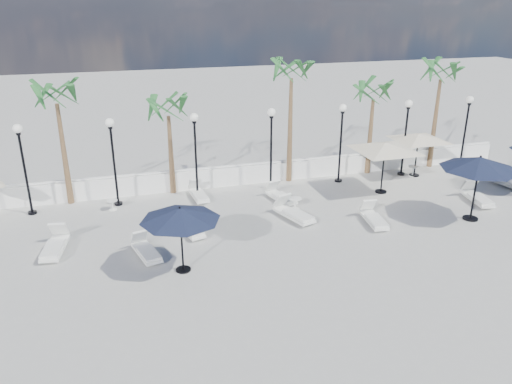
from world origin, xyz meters
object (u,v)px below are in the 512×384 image
object	(u,v)px
lounger_1	(190,228)
lounger_5	(281,196)
lounger_6	(374,218)
parasol_cream_sq_a	(385,143)
lounger_3	(146,250)
parasol_navy_mid	(480,164)
parasol_navy_left	(180,214)
lounger_8	(477,197)
parasol_cream_sq_b	(419,134)
lounger_2	(199,194)
lounger_7	(511,183)
lounger_4	(294,213)
lounger_0	(55,245)

from	to	relation	value
lounger_1	lounger_5	bearing A→B (deg)	11.83
lounger_6	parasol_cream_sq_a	xyz separation A→B (m)	(2.01, 2.99, 2.13)
lounger_3	lounger_6	world-z (taller)	lounger_6
parasol_navy_mid	parasol_navy_left	bearing A→B (deg)	-176.15
lounger_8	parasol_cream_sq_a	distance (m)	4.66
lounger_5	lounger_8	bearing A→B (deg)	-30.54
lounger_3	lounger_6	size ratio (longest dim) A/B	0.97
lounger_1	parasol_cream_sq_b	distance (m)	12.64
lounger_3	parasol_navy_mid	world-z (taller)	parasol_navy_mid
parasol_cream_sq_a	parasol_navy_mid	bearing A→B (deg)	-61.88
lounger_2	lounger_3	size ratio (longest dim) A/B	0.95
lounger_7	parasol_navy_mid	world-z (taller)	parasol_navy_mid
lounger_4	lounger_5	distance (m)	1.96
lounger_1	lounger_6	size ratio (longest dim) A/B	0.93
lounger_2	lounger_7	size ratio (longest dim) A/B	0.86
lounger_0	lounger_6	world-z (taller)	lounger_0
parasol_navy_left	lounger_6	bearing A→B (deg)	11.05
lounger_3	parasol_cream_sq_b	size ratio (longest dim) A/B	0.40
lounger_3	lounger_7	distance (m)	17.33
lounger_3	lounger_5	xyz separation A→B (m)	(6.18, 3.50, 0.01)
parasol_cream_sq_b	parasol_cream_sq_a	bearing A→B (deg)	-150.42
lounger_8	lounger_3	bearing A→B (deg)	-166.57
lounger_1	parasol_navy_mid	world-z (taller)	parasol_navy_mid
parasol_cream_sq_b	lounger_8	bearing A→B (deg)	-80.03
parasol_navy_left	lounger_5	bearing A→B (deg)	43.56
lounger_8	parasol_navy_left	xyz separation A→B (m)	(-13.37, -2.27, 1.79)
lounger_3	lounger_7	world-z (taller)	lounger_7
lounger_4	parasol_cream_sq_b	xyz separation A→B (m)	(7.72, 3.24, 1.94)
lounger_2	lounger_5	distance (m)	3.70
lounger_1	parasol_cream_sq_a	size ratio (longest dim) A/B	0.35
lounger_1	lounger_4	distance (m)	4.29
lounger_2	parasol_cream_sq_a	distance (m)	8.70
lounger_2	parasol_navy_mid	world-z (taller)	parasol_navy_mid
parasol_navy_mid	lounger_1	bearing A→B (deg)	170.28
lounger_5	lounger_8	distance (m)	8.67
lounger_3	lounger_7	xyz separation A→B (m)	(17.21, 2.02, 0.03)
lounger_8	parasol_navy_mid	xyz separation A→B (m)	(-1.47, -1.46, 2.14)
lounger_1	lounger_3	distance (m)	2.25
lounger_0	parasol_navy_mid	bearing A→B (deg)	2.29
parasol_navy_left	lounger_4	bearing A→B (deg)	30.14
lounger_6	lounger_5	bearing A→B (deg)	138.43
parasol_cream_sq_b	lounger_1	bearing A→B (deg)	-164.20
lounger_2	lounger_7	xyz separation A→B (m)	(14.50, -2.79, 0.03)
lounger_3	parasol_cream_sq_b	distance (m)	14.72
parasol_navy_mid	lounger_7	bearing A→B (deg)	31.08
lounger_5	parasol_navy_mid	bearing A→B (deg)	-43.96
lounger_7	parasol_navy_mid	distance (m)	5.38
lounger_6	parasol_cream_sq_b	bearing A→B (deg)	51.71
lounger_7	parasol_navy_left	bearing A→B (deg)	179.96
parasol_navy_left	parasol_cream_sq_a	size ratio (longest dim) A/B	0.50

